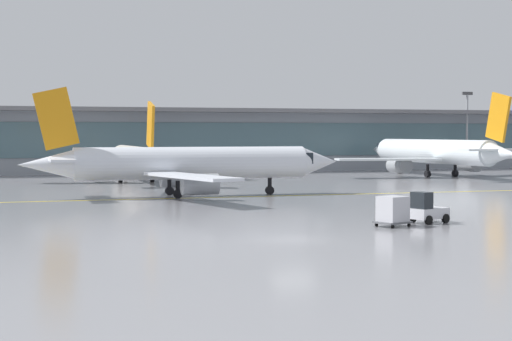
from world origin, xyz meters
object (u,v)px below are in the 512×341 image
Objects in this scene: gate_airplane_1 at (134,159)px; taxiing_regional_jet at (188,164)px; baggage_tug at (427,210)px; gate_airplane_2 at (435,152)px; cargo_dolly_lead at (393,210)px; apron_light_mast_1 at (467,127)px.

taxiing_regional_jet is (1.29, -24.47, 0.21)m from gate_airplane_1.
taxiing_regional_jet is 10.42× the size of baggage_tug.
cargo_dolly_lead is (-32.72, -52.51, -2.24)m from gate_airplane_2.
apron_light_mast_1 is at bearing 36.30° from baggage_tug.
gate_airplane_2 is at bearing -132.51° from apron_light_mast_1.
gate_airplane_2 is 61.91m from cargo_dolly_lead.
gate_airplane_2 is at bearing 31.85° from taxiing_regional_jet.
gate_airplane_2 reaches higher than cargo_dolly_lead.
taxiing_regional_jet is 28.99m from baggage_tug.
gate_airplane_1 is 11.25× the size of cargo_dolly_lead.
baggage_tug is (11.50, -51.51, -1.94)m from gate_airplane_1.
taxiing_regional_jet is 2.43× the size of apron_light_mast_1.
gate_airplane_1 is at bearing 82.27° from baggage_tug.
baggage_tug is at bearing 0.00° from cargo_dolly_lead.
gate_airplane_1 is 52.82m from baggage_tug.
gate_airplane_1 reaches higher than baggage_tug.
apron_light_mast_1 is (44.61, 67.69, 6.05)m from baggage_tug.
taxiing_regional_jet reaches higher than gate_airplane_1.
baggage_tug is 81.29m from apron_light_mast_1.
cargo_dolly_lead is at bearing -75.31° from taxiing_regional_jet.
baggage_tug is at bearing -167.75° from gate_airplane_1.
taxiing_regional_jet reaches higher than baggage_tug.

